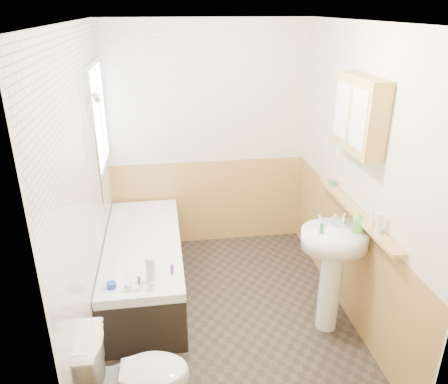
{
  "coord_description": "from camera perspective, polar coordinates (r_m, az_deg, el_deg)",
  "views": [
    {
      "loc": [
        -0.5,
        -3.21,
        2.6
      ],
      "look_at": [
        0.0,
        0.15,
        1.15
      ],
      "focal_mm": 35.0,
      "sensor_mm": 36.0,
      "label": 1
    }
  ],
  "objects": [
    {
      "name": "tile_return_back",
      "position": [
        4.68,
        -11.33,
        12.23
      ],
      "size": [
        0.75,
        0.01,
        1.5
      ],
      "primitive_type": "cube",
      "color": "white",
      "rests_on": "wall_back"
    },
    {
      "name": "orange_bottle",
      "position": [
        3.65,
        -6.81,
        -9.96
      ],
      "size": [
        0.03,
        0.03,
        0.09
      ],
      "primitive_type": "cylinder",
      "rotation": [
        0.0,
        0.0,
        0.09
      ],
      "color": "purple",
      "rests_on": "bathtub"
    },
    {
      "name": "floor",
      "position": [
        4.16,
        0.31,
        -15.55
      ],
      "size": [
        2.8,
        2.8,
        0.0
      ],
      "primitive_type": "plane",
      "color": "black",
      "rests_on": "ground"
    },
    {
      "name": "green_bottle",
      "position": [
        3.46,
        18.86,
        -2.49
      ],
      "size": [
        0.05,
        0.05,
        0.22
      ],
      "primitive_type": "cone",
      "rotation": [
        0.0,
        0.0,
        -0.05
      ],
      "color": "silver",
      "rests_on": "pine_shelf"
    },
    {
      "name": "wainscot_right",
      "position": [
        4.15,
        15.51,
        -8.22
      ],
      "size": [
        0.01,
        2.8,
        1.0
      ],
      "primitive_type": "cube",
      "color": "tan",
      "rests_on": "wall_right"
    },
    {
      "name": "wall_left",
      "position": [
        3.54,
        -17.72,
        -0.49
      ],
      "size": [
        0.02,
        2.8,
        2.5
      ],
      "primitive_type": "cube",
      "color": "beige",
      "rests_on": "ground"
    },
    {
      "name": "foam_can",
      "position": [
        3.38,
        19.62,
        -3.8
      ],
      "size": [
        0.05,
        0.05,
        0.16
      ],
      "primitive_type": "cylinder",
      "rotation": [
        0.0,
        0.0,
        0.08
      ],
      "color": "silver",
      "rests_on": "pine_shelf"
    },
    {
      "name": "bathtub",
      "position": [
        4.33,
        -10.33,
        -9.38
      ],
      "size": [
        0.7,
        1.78,
        0.71
      ],
      "color": "black",
      "rests_on": "floor"
    },
    {
      "name": "blue_gel",
      "position": [
        3.53,
        -9.56,
        -10.07
      ],
      "size": [
        0.07,
        0.06,
        0.22
      ],
      "primitive_type": "cube",
      "rotation": [
        0.0,
        0.0,
        -0.43
      ],
      "color": "silver",
      "rests_on": "bathtub"
    },
    {
      "name": "wall_front",
      "position": [
        2.3,
        5.83,
        -12.93
      ],
      "size": [
        2.2,
        0.02,
        2.5
      ],
      "primitive_type": "cube",
      "color": "beige",
      "rests_on": "ground"
    },
    {
      "name": "toilet",
      "position": [
        3.16,
        -11.56,
        -22.66
      ],
      "size": [
        0.75,
        0.43,
        0.72
      ],
      "primitive_type": "imported",
      "rotation": [
        0.0,
        0.0,
        1.54
      ],
      "color": "white",
      "rests_on": "floor"
    },
    {
      "name": "wall_back",
      "position": [
        4.84,
        -2.2,
        6.92
      ],
      "size": [
        2.2,
        0.02,
        2.5
      ],
      "primitive_type": "cube",
      "color": "beige",
      "rests_on": "ground"
    },
    {
      "name": "medicine_cabinet",
      "position": [
        3.55,
        17.25,
        9.68
      ],
      "size": [
        0.16,
        0.64,
        0.58
      ],
      "color": "tan",
      "rests_on": "wall_right"
    },
    {
      "name": "sink",
      "position": [
        3.74,
        14.01,
        -8.54
      ],
      "size": [
        0.56,
        0.45,
        1.07
      ],
      "rotation": [
        0.0,
        0.0,
        -0.16
      ],
      "color": "white",
      "rests_on": "floor"
    },
    {
      "name": "window",
      "position": [
        4.3,
        -15.98,
        9.5
      ],
      "size": [
        0.03,
        0.79,
        0.99
      ],
      "color": "white",
      "rests_on": "wall_left"
    },
    {
      "name": "pine_shelf",
      "position": [
        3.74,
        16.75,
        -2.39
      ],
      "size": [
        0.1,
        1.43,
        0.03
      ],
      "primitive_type": "cube",
      "color": "tan",
      "rests_on": "wall_right"
    },
    {
      "name": "cream_jar",
      "position": [
        3.58,
        -14.48,
        -11.72
      ],
      "size": [
        0.09,
        0.09,
        0.05
      ],
      "primitive_type": "cylinder",
      "rotation": [
        0.0,
        0.0,
        -0.21
      ],
      "color": "#19339E",
      "rests_on": "bathtub"
    },
    {
      "name": "soap_bottle",
      "position": [
        3.61,
        17.01,
        -4.4
      ],
      "size": [
        0.14,
        0.19,
        0.08
      ],
      "primitive_type": "imported",
      "rotation": [
        0.0,
        0.0,
        -0.41
      ],
      "color": "#59C647",
      "rests_on": "sink"
    },
    {
      "name": "ceiling",
      "position": [
        3.25,
        0.42,
        21.35
      ],
      "size": [
        2.8,
        2.8,
        0.0
      ],
      "primitive_type": "plane",
      "rotation": [
        3.14,
        0.0,
        0.0
      ],
      "color": "white",
      "rests_on": "ground"
    },
    {
      "name": "clear_bottle",
      "position": [
        3.51,
        12.64,
        -4.66
      ],
      "size": [
        0.04,
        0.04,
        0.09
      ],
      "primitive_type": "cylinder",
      "rotation": [
        0.0,
        0.0,
        -0.26
      ],
      "color": "#388447",
      "rests_on": "sink"
    },
    {
      "name": "wall_right",
      "position": [
        3.83,
        16.99,
        1.46
      ],
      "size": [
        0.02,
        2.8,
        2.5
      ],
      "primitive_type": "cube",
      "color": "beige",
      "rests_on": "ground"
    },
    {
      "name": "shower_riser",
      "position": [
        3.82,
        -16.38,
        7.16
      ],
      "size": [
        0.11,
        0.08,
        1.24
      ],
      "color": "silver",
      "rests_on": "wall_left"
    },
    {
      "name": "wainscot_back",
      "position": [
        5.08,
        -2.04,
        -1.3
      ],
      "size": [
        2.2,
        0.01,
        1.0
      ],
      "primitive_type": "cube",
      "color": "tan",
      "rests_on": "wall_back"
    },
    {
      "name": "tile_cladding_left",
      "position": [
        3.53,
        -17.37,
        -0.47
      ],
      "size": [
        0.01,
        2.8,
        2.5
      ],
      "primitive_type": "cube",
      "color": "white",
      "rests_on": "wall_left"
    },
    {
      "name": "black_jar",
      "position": [
        4.16,
        13.88,
        1.16
      ],
      "size": [
        0.07,
        0.07,
        0.04
      ],
      "primitive_type": "cylinder",
      "rotation": [
        0.0,
        0.0,
        -0.07
      ],
      "color": "#388447",
      "rests_on": "pine_shelf"
    }
  ]
}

